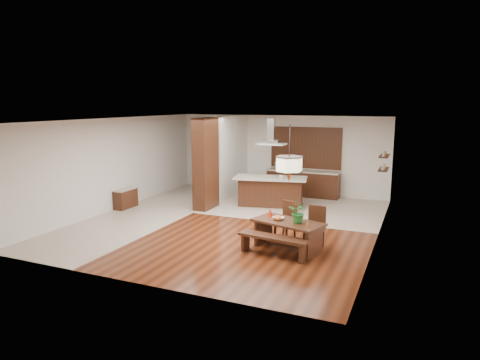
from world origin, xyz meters
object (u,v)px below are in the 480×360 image
at_px(range_hood, 271,131).
at_px(dining_chair_left, 285,221).
at_px(dining_bench, 273,246).
at_px(pendant_lantern, 289,153).
at_px(fruit_bowl, 278,218).
at_px(hallway_console, 126,198).
at_px(dining_table, 288,229).
at_px(island_cup, 281,177).
at_px(microwave, 283,166).
at_px(kitchen_island, 271,191).
at_px(dining_chair_right, 314,227).
at_px(foliage_plant, 299,212).

bearing_deg(range_hood, dining_chair_left, -65.20).
distance_m(dining_bench, range_hood, 5.20).
relative_size(pendant_lantern, fruit_bowl, 5.12).
distance_m(hallway_console, fruit_bowl, 5.99).
bearing_deg(dining_chair_left, range_hood, 133.67).
xyz_separation_m(pendant_lantern, fruit_bowl, (-0.24, 0.03, -1.54)).
relative_size(hallway_console, dining_table, 0.49).
height_order(pendant_lantern, island_cup, pendant_lantern).
distance_m(island_cup, microwave, 2.02).
bearing_deg(kitchen_island, dining_chair_right, -68.67).
bearing_deg(foliage_plant, dining_chair_right, 55.60).
relative_size(hallway_console, island_cup, 7.25).
relative_size(dining_chair_left, kitchen_island, 0.39).
height_order(dining_chair_left, fruit_bowl, dining_chair_left).
distance_m(hallway_console, dining_chair_left, 5.84).
bearing_deg(fruit_bowl, island_cup, 106.80).
relative_size(hallway_console, microwave, 1.77).
bearing_deg(dining_chair_right, range_hood, 129.62).
relative_size(dining_table, dining_bench, 1.10).
relative_size(dining_table, pendant_lantern, 1.36).
xyz_separation_m(pendant_lantern, kitchen_island, (-1.76, 3.85, -1.75)).
bearing_deg(dining_chair_right, pendant_lantern, -139.47).
bearing_deg(microwave, hallway_console, -119.52).
height_order(hallway_console, microwave, microwave).
distance_m(hallway_console, dining_bench, 6.24).
distance_m(dining_table, microwave, 6.04).
height_order(dining_table, dining_bench, dining_table).
xyz_separation_m(dining_table, dining_bench, (-0.17, -0.56, -0.27)).
relative_size(dining_table, kitchen_island, 0.71).
xyz_separation_m(fruit_bowl, kitchen_island, (-1.51, 3.83, -0.21)).
height_order(dining_chair_right, foliage_plant, foliage_plant).
distance_m(kitchen_island, island_cup, 0.65).
bearing_deg(range_hood, hallway_console, -153.22).
height_order(dining_bench, dining_chair_left, dining_chair_left).
xyz_separation_m(dining_chair_left, foliage_plant, (0.51, -0.63, 0.43)).
distance_m(pendant_lantern, microwave, 6.13).
bearing_deg(foliage_plant, kitchen_island, 117.41).
height_order(foliage_plant, range_hood, range_hood).
bearing_deg(island_cup, hallway_console, -156.21).
xyz_separation_m(foliage_plant, microwave, (-2.20, 5.73, 0.17)).
height_order(hallway_console, dining_chair_right, dining_chair_right).
height_order(dining_chair_right, microwave, microwave).
distance_m(dining_chair_left, kitchen_island, 3.60).
bearing_deg(fruit_bowl, pendant_lantern, -6.35).
bearing_deg(pendant_lantern, island_cup, 110.04).
bearing_deg(microwave, pendant_lantern, -55.23).
bearing_deg(microwave, kitchen_island, -68.37).
xyz_separation_m(dining_table, island_cup, (-1.37, 3.76, 0.52)).
xyz_separation_m(dining_chair_right, microwave, (-2.47, 5.34, 0.60)).
bearing_deg(dining_chair_right, island_cup, 125.66).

